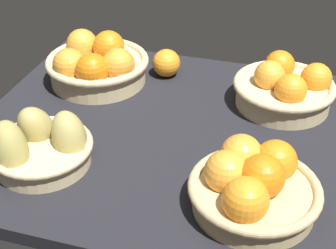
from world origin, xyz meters
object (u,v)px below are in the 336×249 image
(basket_near_left, at_px, (285,88))
(basket_near_right, at_px, (97,64))
(basket_far_left, at_px, (252,185))
(basket_far_right_pears, at_px, (41,146))
(loose_orange_front_gap, at_px, (166,63))

(basket_near_left, bearing_deg, basket_near_right, 3.01)
(basket_far_left, xyz_separation_m, basket_far_right_pears, (0.41, -0.00, -0.01))
(basket_far_left, relative_size, loose_orange_front_gap, 3.29)
(basket_far_left, bearing_deg, loose_orange_front_gap, -56.22)
(basket_far_left, bearing_deg, basket_far_right_pears, -0.45)
(basket_near_right, xyz_separation_m, basket_far_right_pears, (-0.02, 0.33, -0.01))
(basket_far_left, distance_m, basket_near_left, 0.36)
(basket_far_left, xyz_separation_m, basket_near_left, (-0.02, -0.36, -0.00))
(loose_orange_front_gap, bearing_deg, basket_near_right, 28.33)
(basket_far_right_pears, bearing_deg, basket_far_left, 179.55)
(basket_near_right, bearing_deg, basket_far_left, 142.38)
(basket_far_left, distance_m, basket_near_right, 0.55)
(basket_near_right, relative_size, loose_orange_front_gap, 3.60)
(basket_near_right, bearing_deg, basket_far_right_pears, 94.16)
(basket_far_right_pears, distance_m, loose_orange_front_gap, 0.44)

